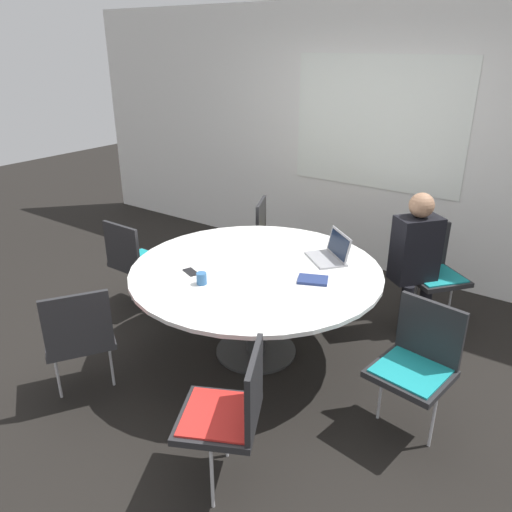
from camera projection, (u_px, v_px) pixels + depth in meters
name	position (u px, v px, depth m)	size (l,w,h in m)	color
ground_plane	(256.00, 351.00, 4.03)	(16.00, 16.00, 0.00)	black
wall_back	(376.00, 143.00, 5.08)	(8.00, 0.07, 2.70)	silver
conference_table	(256.00, 281.00, 3.78)	(1.88, 1.88, 0.74)	#333333
chair_0	(433.00, 267.00, 4.29)	(0.60, 0.61, 0.87)	#262628
chair_1	(273.00, 235.00, 5.01)	(0.57, 0.58, 0.87)	#262628
chair_2	(135.00, 257.00, 4.48)	(0.44, 0.42, 0.87)	#262628
chair_3	(79.00, 333.00, 3.31)	(0.59, 0.60, 0.87)	#262628
chair_4	(230.00, 408.00, 2.63)	(0.57, 0.58, 0.87)	#262628
chair_5	(417.00, 359.00, 3.04)	(0.50, 0.48, 0.87)	#262628
person_0	(416.00, 253.00, 4.08)	(0.40, 0.42, 1.22)	black
laptop	(331.00, 253.00, 3.87)	(0.42, 0.40, 0.21)	#99999E
spiral_notebook	(313.00, 280.00, 3.53)	(0.25, 0.22, 0.02)	navy
coffee_cup	(202.00, 278.00, 3.48)	(0.07, 0.07, 0.08)	#33669E
cell_phone	(191.00, 272.00, 3.67)	(0.16, 0.12, 0.01)	black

